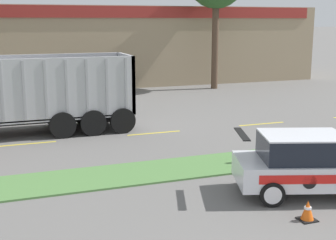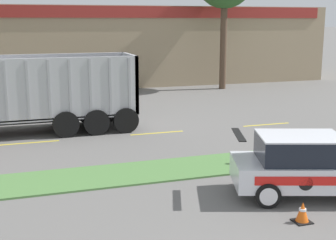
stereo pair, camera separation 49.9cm
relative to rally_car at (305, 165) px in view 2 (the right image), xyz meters
The scene contains 7 objects.
grass_verge 5.01m from the rally_car, 138.08° to the left, with size 120.00×2.18×0.06m, color #517F42.
centre_line_4 11.06m from the rally_car, 130.44° to the left, with size 2.40×0.14×0.01m, color yellow.
centre_line_5 8.62m from the rally_car, 101.78° to the left, with size 2.40×0.14×0.01m, color yellow.
centre_line_6 9.19m from the rally_car, 66.49° to the left, with size 2.40×0.14×0.01m, color yellow.
rally_car is the anchor object (origin of this frame).
traffic_cone 1.97m from the rally_car, 124.75° to the right, with size 0.42×0.42×0.52m.
store_building_backdrop 28.08m from the rally_car, 89.75° to the left, with size 32.92×12.10×5.85m.
Camera 2 is at (-3.83, -5.41, 4.82)m, focal length 50.00 mm.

